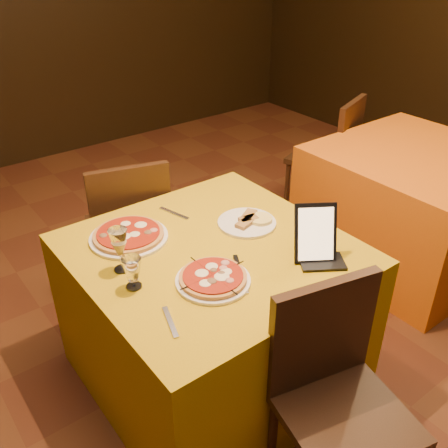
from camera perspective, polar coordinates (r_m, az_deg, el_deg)
floor at (r=2.58m, az=7.25°, el=-18.01°), size 6.00×7.00×0.01m
wall_back at (r=4.85m, az=-23.87°, el=22.23°), size 6.00×0.01×2.80m
main_table at (r=2.35m, az=-1.28°, el=-10.38°), size 1.10×1.10×0.75m
side_table at (r=3.43m, az=20.57°, el=1.84°), size 1.10×1.10×0.75m
chair_main_near at (r=1.91m, az=13.79°, el=-20.70°), size 0.45×0.45×0.91m
chair_main_far at (r=2.88m, az=-10.96°, el=-0.46°), size 0.54×0.54×0.91m
chair_side_far at (r=3.81m, az=11.09°, el=7.53°), size 0.48×0.48×0.91m
pizza_near at (r=1.92m, az=-1.27°, el=-6.30°), size 0.29×0.29×0.03m
pizza_far at (r=2.22m, az=-10.84°, el=-1.34°), size 0.34×0.34×0.03m
cutlet_dish at (r=2.29m, az=2.63°, el=0.26°), size 0.27×0.27×0.03m
wine_glass at (r=1.98m, az=-11.82°, el=-2.92°), size 0.09×0.09×0.19m
water_glass at (r=1.90m, az=-10.41°, el=-5.54°), size 0.09×0.09×0.13m
tablet at (r=2.03m, az=10.41°, el=-1.02°), size 0.20×0.17×0.23m
knife at (r=1.96m, az=1.93°, el=-5.89°), size 0.13×0.21×0.01m
fork_near at (r=1.76m, az=-6.16°, el=-11.06°), size 0.07×0.16×0.01m
fork_far at (r=2.39m, az=-5.73°, el=1.23°), size 0.06×0.18×0.01m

